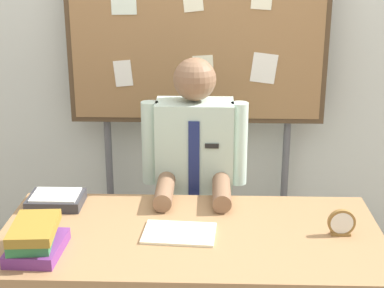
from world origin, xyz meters
The scene contains 8 objects.
back_wall centered at (0.00, 1.28, 1.35)m, with size 6.40×0.08×2.70m, color silver.
desk centered at (0.00, 0.00, 0.65)m, with size 1.68×0.81×0.73m.
person centered at (0.00, 0.58, 0.65)m, with size 0.55×0.56×1.40m.
bulletin_board centered at (0.00, 1.08, 1.41)m, with size 1.51×0.09×1.94m.
book_stack centered at (-0.63, -0.21, 0.80)m, with size 0.22×0.30×0.14m.
open_notebook centered at (-0.05, -0.02, 0.74)m, with size 0.31×0.21×0.01m, color #F4EFCC.
desk_clock centered at (0.65, 0.00, 0.79)m, with size 0.12×0.04×0.12m.
paper_tray centered at (-0.66, 0.27, 0.76)m, with size 0.26×0.20×0.06m.
Camera 1 is at (0.08, -2.31, 1.93)m, focal length 54.90 mm.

